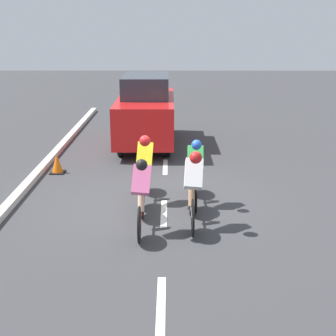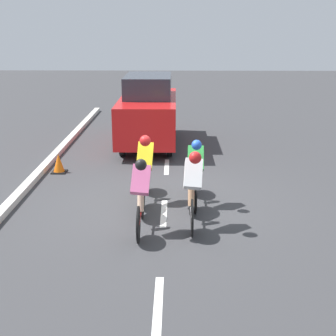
% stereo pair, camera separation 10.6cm
% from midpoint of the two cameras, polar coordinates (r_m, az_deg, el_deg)
% --- Properties ---
extents(ground_plane, '(60.00, 60.00, 0.00)m').
position_cam_midpoint_polar(ground_plane, '(9.97, -0.78, -4.24)').
color(ground_plane, '#38383A').
extents(lane_stripe_near, '(0.12, 1.40, 0.01)m').
position_cam_midpoint_polar(lane_stripe_near, '(6.60, -1.33, -16.23)').
color(lane_stripe_near, white).
rests_on(lane_stripe_near, ground).
extents(lane_stripe_mid, '(0.12, 1.40, 0.01)m').
position_cam_midpoint_polar(lane_stripe_mid, '(9.44, -0.83, -5.51)').
color(lane_stripe_mid, white).
rests_on(lane_stripe_mid, ground).
extents(lane_stripe_far, '(0.12, 1.40, 0.01)m').
position_cam_midpoint_polar(lane_stripe_far, '(12.45, -0.58, 0.15)').
color(lane_stripe_far, white).
rests_on(lane_stripe_far, ground).
extents(curb, '(0.20, 23.23, 0.14)m').
position_cam_midpoint_polar(curb, '(9.99, -19.58, -4.81)').
color(curb, beige).
rests_on(curb, ground).
extents(cyclist_pink, '(0.37, 1.70, 1.45)m').
position_cam_midpoint_polar(cyclist_pink, '(8.38, -3.64, -3.03)').
color(cyclist_pink, black).
rests_on(cyclist_pink, ground).
extents(cyclist_white, '(0.36, 1.70, 1.51)m').
position_cam_midpoint_polar(cyclist_white, '(8.60, 2.70, -2.20)').
color(cyclist_white, black).
rests_on(cyclist_white, ground).
extents(cyclist_yellow, '(0.36, 1.61, 1.51)m').
position_cam_midpoint_polar(cyclist_yellow, '(9.79, -3.18, 0.26)').
color(cyclist_yellow, black).
rests_on(cyclist_yellow, ground).
extents(cyclist_green, '(0.33, 1.68, 1.45)m').
position_cam_midpoint_polar(cyclist_green, '(9.68, 2.99, -0.23)').
color(cyclist_green, black).
rests_on(cyclist_green, ground).
extents(support_car, '(1.70, 4.30, 2.15)m').
position_cam_midpoint_polar(support_car, '(14.61, -2.90, 7.00)').
color(support_car, black).
rests_on(support_car, ground).
extents(traffic_cone, '(0.36, 0.36, 0.49)m').
position_cam_midpoint_polar(traffic_cone, '(12.23, -13.61, 0.49)').
color(traffic_cone, black).
rests_on(traffic_cone, ground).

